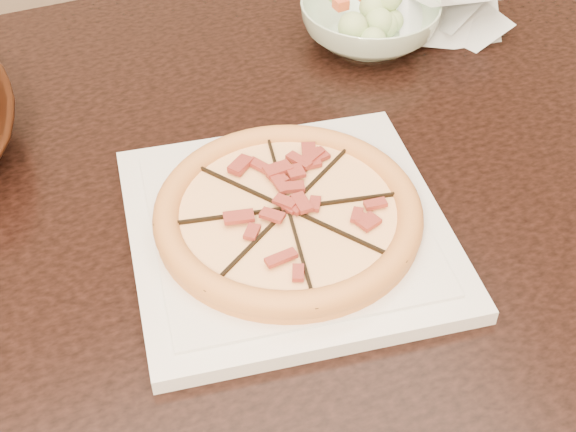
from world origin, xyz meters
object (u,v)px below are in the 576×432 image
(plate, at_px, (288,229))
(salad_bowl, at_px, (369,22))
(dining_table, at_px, (154,254))
(pizza, at_px, (288,213))

(plate, distance_m, salad_bowl, 0.41)
(dining_table, distance_m, salad_bowl, 0.45)
(dining_table, height_order, plate, plate)
(plate, height_order, pizza, pizza)
(pizza, bearing_deg, salad_bowl, 45.37)
(dining_table, relative_size, plate, 3.91)
(pizza, bearing_deg, plate, -113.92)
(dining_table, bearing_deg, salad_bowl, 21.52)
(dining_table, height_order, pizza, pizza)
(pizza, bearing_deg, dining_table, 129.56)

